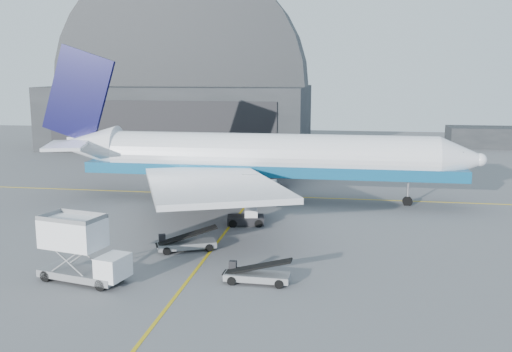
% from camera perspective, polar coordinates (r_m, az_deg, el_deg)
% --- Properties ---
extents(ground, '(200.00, 200.00, 0.00)m').
position_cam_1_polar(ground, '(50.28, -4.02, -6.81)').
color(ground, '#565659').
rests_on(ground, ground).
extents(taxi_lines, '(80.00, 42.12, 0.02)m').
position_cam_1_polar(taxi_lines, '(62.23, -1.36, -3.40)').
color(taxi_lines, gold).
rests_on(taxi_lines, ground).
extents(hangar, '(50.00, 28.30, 28.00)m').
position_cam_1_polar(hangar, '(116.60, -7.38, 7.71)').
color(hangar, black).
rests_on(hangar, ground).
extents(distant_bldg_a, '(14.00, 8.00, 4.00)m').
position_cam_1_polar(distant_bldg_a, '(122.65, 21.81, 2.71)').
color(distant_bldg_a, black).
rests_on(distant_bldg_a, ground).
extents(airliner, '(51.82, 50.25, 18.19)m').
position_cam_1_polar(airliner, '(66.06, -0.32, 1.90)').
color(airliner, white).
rests_on(airliner, ground).
extents(catering_truck, '(6.99, 3.83, 4.55)m').
position_cam_1_polar(catering_truck, '(42.89, -17.14, -7.10)').
color(catering_truck, slate).
rests_on(catering_truck, ground).
extents(pushback_tug, '(3.85, 2.65, 1.64)m').
position_cam_1_polar(pushback_tug, '(56.14, -0.94, -4.29)').
color(pushback_tug, black).
rests_on(pushback_tug, ground).
extents(belt_loader_a, '(5.19, 3.48, 1.98)m').
position_cam_1_polar(belt_loader_a, '(48.64, -7.02, -6.71)').
color(belt_loader_a, slate).
rests_on(belt_loader_a, ground).
extents(belt_loader_b, '(4.98, 1.84, 1.89)m').
position_cam_1_polar(belt_loader_b, '(41.20, 0.04, -9.87)').
color(belt_loader_b, slate).
rests_on(belt_loader_b, ground).
extents(traffic_cone, '(0.32, 0.32, 0.47)m').
position_cam_1_polar(traffic_cone, '(49.68, -5.87, -6.79)').
color(traffic_cone, '#EC4F07').
rests_on(traffic_cone, ground).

